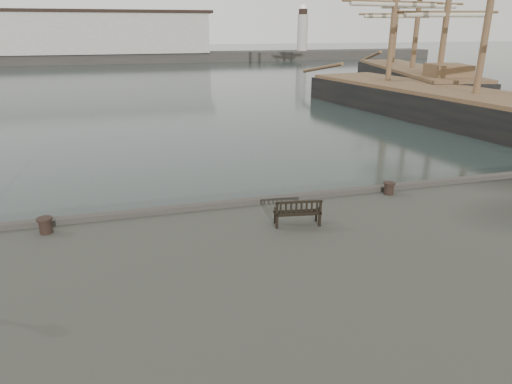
# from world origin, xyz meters

# --- Properties ---
(ground) EXTENTS (400.00, 400.00, 0.00)m
(ground) POSITION_xyz_m (0.00, 0.00, 0.00)
(ground) COLOR black
(ground) RESTS_ON ground
(breakwater) EXTENTS (140.00, 9.50, 12.20)m
(breakwater) POSITION_xyz_m (-4.56, 92.00, 4.30)
(breakwater) COLOR #383530
(breakwater) RESTS_ON ground
(bench) EXTENTS (1.46, 0.69, 0.81)m
(bench) POSITION_xyz_m (1.17, -2.21, 1.82)
(bench) COLOR black
(bench) RESTS_ON quay
(bollard_left) EXTENTS (0.45, 0.45, 0.47)m
(bollard_left) POSITION_xyz_m (-6.04, -0.76, 1.79)
(bollard_left) COLOR black
(bollard_left) RESTS_ON quay
(bollard_right) EXTENTS (0.51, 0.51, 0.44)m
(bollard_right) POSITION_xyz_m (5.27, -0.57, 1.78)
(bollard_right) COLOR black
(bollard_right) RESTS_ON quay
(tall_ship_main) EXTENTS (12.79, 36.61, 26.94)m
(tall_ship_main) POSITION_xyz_m (22.32, 15.32, 0.70)
(tall_ship_main) COLOR black
(tall_ship_main) RESTS_ON ground
(tall_ship_far) EXTENTS (13.46, 29.36, 24.64)m
(tall_ship_far) POSITION_xyz_m (29.24, 34.08, 0.81)
(tall_ship_far) COLOR black
(tall_ship_far) RESTS_ON ground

